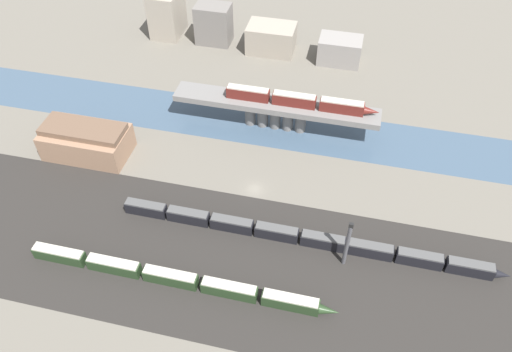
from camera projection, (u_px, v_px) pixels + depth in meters
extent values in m
plane|color=#666056|center=(255.00, 189.00, 133.61)|extent=(400.00, 400.00, 0.00)
cube|color=#282623|center=(232.00, 262.00, 117.26)|extent=(280.00, 42.00, 0.01)
cube|color=#3D5166|center=(275.00, 126.00, 151.86)|extent=(320.00, 19.28, 0.01)
cube|color=slate|center=(276.00, 105.00, 145.97)|extent=(60.89, 7.98, 1.83)
cylinder|color=slate|center=(250.00, 113.00, 150.47)|extent=(3.14, 3.14, 7.32)
cylinder|color=slate|center=(263.00, 115.00, 149.86)|extent=(3.14, 3.14, 7.32)
cylinder|color=slate|center=(275.00, 117.00, 149.24)|extent=(3.14, 3.14, 7.32)
cylinder|color=slate|center=(288.00, 119.00, 148.63)|extent=(3.14, 3.14, 7.32)
cylinder|color=slate|center=(301.00, 121.00, 148.02)|extent=(3.14, 3.14, 7.32)
cube|color=#5B1E19|center=(248.00, 94.00, 145.46)|extent=(12.56, 2.70, 3.31)
cube|color=#B7B2A3|center=(248.00, 89.00, 144.13)|extent=(12.06, 2.49, 0.40)
cube|color=#5B1E19|center=(294.00, 100.00, 143.29)|extent=(12.56, 2.70, 3.31)
cube|color=#B7B2A3|center=(294.00, 95.00, 141.96)|extent=(12.06, 2.49, 0.40)
cube|color=#5B1E19|center=(342.00, 107.00, 141.12)|extent=(12.56, 2.70, 3.31)
cube|color=#B7B2A3|center=(343.00, 102.00, 139.79)|extent=(12.06, 2.49, 0.40)
cone|color=#5B1E19|center=(372.00, 112.00, 139.89)|extent=(4.40, 2.43, 2.43)
cube|color=#23381E|center=(60.00, 255.00, 116.73)|extent=(12.58, 2.61, 3.16)
cube|color=#B7B2A3|center=(58.00, 251.00, 115.46)|extent=(12.08, 2.40, 0.40)
cube|color=#23381E|center=(114.00, 266.00, 114.55)|extent=(12.58, 2.61, 3.16)
cube|color=#B7B2A3|center=(112.00, 262.00, 113.28)|extent=(12.08, 2.40, 0.40)
cube|color=#23381E|center=(171.00, 278.00, 112.38)|extent=(12.58, 2.61, 3.16)
cube|color=#B7B2A3|center=(170.00, 273.00, 111.10)|extent=(12.08, 2.40, 0.40)
cube|color=#23381E|center=(229.00, 290.00, 110.20)|extent=(12.58, 2.61, 3.16)
cube|color=#B7B2A3|center=(229.00, 286.00, 108.92)|extent=(12.08, 2.40, 0.40)
cube|color=#23381E|center=(290.00, 302.00, 108.02)|extent=(12.58, 2.61, 3.16)
cube|color=#B7B2A3|center=(291.00, 298.00, 106.75)|extent=(12.08, 2.40, 0.40)
cone|color=#23381E|center=(329.00, 311.00, 106.78)|extent=(4.40, 2.35, 2.35)
cube|color=black|center=(146.00, 209.00, 126.67)|extent=(10.63, 2.63, 3.17)
cube|color=#4C4C4C|center=(145.00, 204.00, 125.39)|extent=(10.20, 2.42, 0.40)
cube|color=black|center=(188.00, 217.00, 124.88)|extent=(10.63, 2.63, 3.17)
cube|color=#4C4C4C|center=(188.00, 212.00, 123.60)|extent=(10.20, 2.42, 0.40)
cube|color=black|center=(232.00, 225.00, 123.09)|extent=(10.63, 2.63, 3.17)
cube|color=#4C4C4C|center=(232.00, 220.00, 121.81)|extent=(10.20, 2.42, 0.40)
cube|color=black|center=(277.00, 233.00, 121.30)|extent=(10.63, 2.63, 3.17)
cube|color=#4C4C4C|center=(277.00, 228.00, 120.02)|extent=(10.20, 2.42, 0.40)
cube|color=black|center=(323.00, 241.00, 119.51)|extent=(10.63, 2.63, 3.17)
cube|color=#4C4C4C|center=(323.00, 237.00, 118.23)|extent=(10.20, 2.42, 0.40)
cube|color=black|center=(370.00, 250.00, 117.72)|extent=(10.63, 2.63, 3.17)
cube|color=#4C4C4C|center=(371.00, 246.00, 116.44)|extent=(10.20, 2.42, 0.40)
cube|color=black|center=(419.00, 259.00, 115.93)|extent=(10.63, 2.63, 3.17)
cube|color=#4C4C4C|center=(421.00, 255.00, 114.65)|extent=(10.20, 2.42, 0.40)
cube|color=black|center=(470.00, 268.00, 114.14)|extent=(10.63, 2.63, 3.17)
cube|color=#4C4C4C|center=(472.00, 264.00, 112.86)|extent=(10.20, 2.42, 0.40)
cone|color=black|center=(502.00, 275.00, 113.11)|extent=(3.72, 2.37, 2.37)
cube|color=#937056|center=(87.00, 142.00, 140.96)|extent=(23.55, 12.92, 7.86)
cube|color=brown|center=(83.00, 129.00, 137.53)|extent=(23.08, 9.04, 1.73)
cylinder|color=#4C4C51|center=(347.00, 246.00, 112.36)|extent=(0.93, 0.93, 13.35)
cube|color=black|center=(351.00, 225.00, 107.16)|extent=(1.00, 0.70, 1.20)
cube|color=gray|center=(167.00, 13.00, 184.69)|extent=(10.36, 13.67, 16.42)
cube|color=slate|center=(214.00, 24.00, 181.16)|extent=(12.52, 8.58, 14.28)
cube|color=gray|center=(271.00, 38.00, 178.44)|extent=(16.87, 11.10, 9.83)
cube|color=gray|center=(340.00, 50.00, 173.71)|extent=(14.71, 9.70, 9.01)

